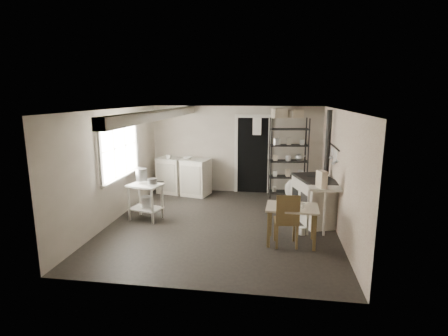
# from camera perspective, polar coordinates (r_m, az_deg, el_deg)

# --- Properties ---
(floor) EXTENTS (5.00, 5.00, 0.00)m
(floor) POSITION_cam_1_polar(r_m,az_deg,el_deg) (7.20, -0.35, -9.08)
(floor) COLOR black
(floor) RESTS_ON ground
(ceiling) EXTENTS (5.00, 5.00, 0.00)m
(ceiling) POSITION_cam_1_polar(r_m,az_deg,el_deg) (6.74, -0.37, 9.52)
(ceiling) COLOR silver
(ceiling) RESTS_ON wall_back
(wall_back) EXTENTS (4.50, 0.02, 2.30)m
(wall_back) POSITION_cam_1_polar(r_m,az_deg,el_deg) (9.32, 1.96, 3.02)
(wall_back) COLOR #B2A798
(wall_back) RESTS_ON ground
(wall_front) EXTENTS (4.50, 0.02, 2.30)m
(wall_front) POSITION_cam_1_polar(r_m,az_deg,el_deg) (4.51, -5.20, -6.55)
(wall_front) COLOR #B2A798
(wall_front) RESTS_ON ground
(wall_left) EXTENTS (0.02, 5.00, 2.30)m
(wall_left) POSITION_cam_1_polar(r_m,az_deg,el_deg) (7.55, -17.50, 0.42)
(wall_left) COLOR #B2A798
(wall_left) RESTS_ON ground
(wall_right) EXTENTS (0.02, 5.00, 2.30)m
(wall_right) POSITION_cam_1_polar(r_m,az_deg,el_deg) (6.91, 18.40, -0.64)
(wall_right) COLOR #B2A798
(wall_right) RESTS_ON ground
(window) EXTENTS (0.12, 1.76, 1.28)m
(window) POSITION_cam_1_polar(r_m,az_deg,el_deg) (7.66, -16.81, 3.27)
(window) COLOR beige
(window) RESTS_ON wall_left
(doorway) EXTENTS (0.96, 0.10, 2.08)m
(doorway) POSITION_cam_1_polar(r_m,az_deg,el_deg) (9.28, 4.70, 2.01)
(doorway) COLOR beige
(doorway) RESTS_ON ground
(ceiling_beam) EXTENTS (0.18, 5.00, 0.18)m
(ceiling_beam) POSITION_cam_1_polar(r_m,az_deg,el_deg) (7.03, -10.21, 8.61)
(ceiling_beam) COLOR beige
(ceiling_beam) RESTS_ON ceiling
(wallpaper_panel) EXTENTS (0.01, 5.00, 2.30)m
(wallpaper_panel) POSITION_cam_1_polar(r_m,az_deg,el_deg) (6.91, 18.32, -0.64)
(wallpaper_panel) COLOR beige
(wallpaper_panel) RESTS_ON wall_right
(utensil_rail) EXTENTS (0.06, 1.20, 0.44)m
(utensil_rail) POSITION_cam_1_polar(r_m,az_deg,el_deg) (7.42, 17.36, 3.37)
(utensil_rail) COLOR #BBBCBE
(utensil_rail) RESTS_ON wall_right
(prep_table) EXTENTS (0.75, 0.62, 0.75)m
(prep_table) POSITION_cam_1_polar(r_m,az_deg,el_deg) (7.52, -12.66, -5.27)
(prep_table) COLOR beige
(prep_table) RESTS_ON ground
(stockpot) EXTENTS (0.31, 0.31, 0.26)m
(stockpot) POSITION_cam_1_polar(r_m,az_deg,el_deg) (7.51, -13.32, -1.05)
(stockpot) COLOR #BBBCBE
(stockpot) RESTS_ON prep_table
(saucepan) EXTENTS (0.25, 0.25, 0.11)m
(saucepan) POSITION_cam_1_polar(r_m,az_deg,el_deg) (7.26, -11.61, -2.13)
(saucepan) COLOR #BBBCBE
(saucepan) RESTS_ON prep_table
(bucket) EXTENTS (0.21, 0.21, 0.22)m
(bucket) POSITION_cam_1_polar(r_m,az_deg,el_deg) (7.53, -12.59, -5.35)
(bucket) COLOR #BBBCBE
(bucket) RESTS_ON prep_table
(base_cabinets) EXTENTS (1.55, 0.94, 0.95)m
(base_cabinets) POSITION_cam_1_polar(r_m,az_deg,el_deg) (9.30, -6.58, -1.39)
(base_cabinets) COLOR beige
(base_cabinets) RESTS_ON ground
(mixing_bowl) EXTENTS (0.37, 0.37, 0.07)m
(mixing_bowl) POSITION_cam_1_polar(r_m,az_deg,el_deg) (9.13, -5.97, 1.54)
(mixing_bowl) COLOR silver
(mixing_bowl) RESTS_ON base_cabinets
(counter_cup) EXTENTS (0.17, 0.17, 0.11)m
(counter_cup) POSITION_cam_1_polar(r_m,az_deg,el_deg) (9.17, -9.08, 1.62)
(counter_cup) COLOR silver
(counter_cup) RESTS_ON base_cabinets
(shelf_rack) EXTENTS (1.00, 0.50, 2.02)m
(shelf_rack) POSITION_cam_1_polar(r_m,az_deg,el_deg) (8.98, 10.44, 1.21)
(shelf_rack) COLOR black
(shelf_rack) RESTS_ON ground
(shelf_jar) EXTENTS (0.12, 0.12, 0.21)m
(shelf_jar) POSITION_cam_1_polar(r_m,az_deg,el_deg) (8.90, 8.82, 3.94)
(shelf_jar) COLOR silver
(shelf_jar) RESTS_ON shelf_rack
(storage_box_a) EXTENTS (0.42, 0.40, 0.23)m
(storage_box_a) POSITION_cam_1_polar(r_m,az_deg,el_deg) (8.83, 8.99, 8.02)
(storage_box_a) COLOR beige
(storage_box_a) RESTS_ON shelf_rack
(storage_box_b) EXTENTS (0.39, 0.38, 0.19)m
(storage_box_b) POSITION_cam_1_polar(r_m,az_deg,el_deg) (8.92, 11.63, 7.83)
(storage_box_b) COLOR beige
(storage_box_b) RESTS_ON shelf_rack
(stove) EXTENTS (0.96, 1.30, 0.91)m
(stove) POSITION_cam_1_polar(r_m,az_deg,el_deg) (7.46, 14.64, -5.16)
(stove) COLOR beige
(stove) RESTS_ON ground
(stovepipe) EXTENTS (0.15, 0.15, 1.53)m
(stovepipe) POSITION_cam_1_polar(r_m,az_deg,el_deg) (7.68, 16.61, 3.98)
(stovepipe) COLOR black
(stovepipe) RESTS_ON stove
(side_ledge) EXTENTS (0.62, 0.35, 0.93)m
(side_ledge) POSITION_cam_1_polar(r_m,az_deg,el_deg) (6.74, 15.95, -7.15)
(side_ledge) COLOR beige
(side_ledge) RESTS_ON ground
(oats_box) EXTENTS (0.19, 0.24, 0.31)m
(oats_box) POSITION_cam_1_polar(r_m,az_deg,el_deg) (6.55, 15.63, -2.40)
(oats_box) COLOR beige
(oats_box) RESTS_ON side_ledge
(work_table) EXTENTS (0.92, 0.66, 0.68)m
(work_table) POSITION_cam_1_polar(r_m,az_deg,el_deg) (6.30, 10.97, -8.74)
(work_table) COLOR beige
(work_table) RESTS_ON ground
(table_cup) EXTENTS (0.13, 0.13, 0.09)m
(table_cup) POSITION_cam_1_polar(r_m,az_deg,el_deg) (6.09, 12.76, -5.30)
(table_cup) COLOR silver
(table_cup) RESTS_ON work_table
(chair) EXTENTS (0.43, 0.45, 0.95)m
(chair) POSITION_cam_1_polar(r_m,az_deg,el_deg) (6.17, 10.12, -8.13)
(chair) COLOR brown
(chair) RESTS_ON ground
(flour_sack) EXTENTS (0.54, 0.51, 0.52)m
(flour_sack) POSITION_cam_1_polar(r_m,az_deg,el_deg) (8.91, 11.29, -3.59)
(flour_sack) COLOR silver
(flour_sack) RESTS_ON ground
(floor_crock) EXTENTS (0.12, 0.12, 0.15)m
(floor_crock) POSITION_cam_1_polar(r_m,az_deg,el_deg) (6.81, 12.67, -9.97)
(floor_crock) COLOR silver
(floor_crock) RESTS_ON ground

